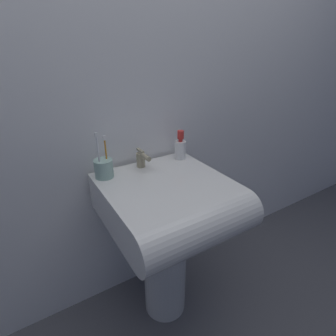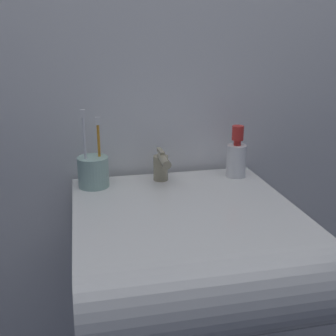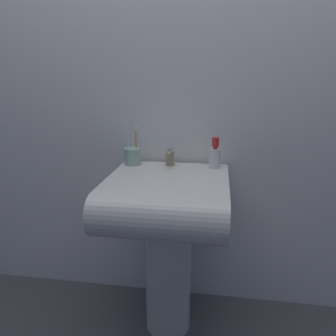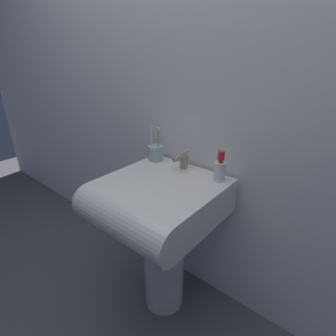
{
  "view_description": "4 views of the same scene",
  "coord_description": "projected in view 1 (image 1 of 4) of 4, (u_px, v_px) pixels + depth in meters",
  "views": [
    {
      "loc": [
        -0.5,
        -0.84,
        1.29
      ],
      "look_at": [
        0.0,
        -0.03,
        0.84
      ],
      "focal_mm": 28.0,
      "sensor_mm": 36.0,
      "label": 1
    },
    {
      "loc": [
        -0.23,
        -0.89,
        1.16
      ],
      "look_at": [
        -0.04,
        0.0,
        0.86
      ],
      "focal_mm": 45.0,
      "sensor_mm": 36.0,
      "label": 2
    },
    {
      "loc": [
        0.2,
        -1.33,
        1.19
      ],
      "look_at": [
        0.0,
        -0.0,
        0.81
      ],
      "focal_mm": 35.0,
      "sensor_mm": 36.0,
      "label": 3
    },
    {
      "loc": [
        0.7,
        -0.81,
        1.31
      ],
      "look_at": [
        0.03,
        -0.0,
        0.84
      ],
      "focal_mm": 28.0,
      "sensor_mm": 36.0,
      "label": 4
    }
  ],
  "objects": [
    {
      "name": "soap_bottle",
      "position": [
        180.0,
        148.0,
        1.31
      ],
      "size": [
        0.05,
        0.05,
        0.15
      ],
      "color": "white",
      "rests_on": "sink_basin"
    },
    {
      "name": "sink_basin",
      "position": [
        172.0,
        205.0,
        1.1
      ],
      "size": [
        0.52,
        0.56,
        0.17
      ],
      "color": "white",
      "rests_on": "sink_pedestal"
    },
    {
      "name": "sink_pedestal",
      "position": [
        165.0,
        264.0,
        1.31
      ],
      "size": [
        0.21,
        0.21,
        0.6
      ],
      "primitive_type": "cylinder",
      "color": "white",
      "rests_on": "ground"
    },
    {
      "name": "faucet",
      "position": [
        142.0,
        159.0,
        1.21
      ],
      "size": [
        0.04,
        0.11,
        0.09
      ],
      "color": "tan",
      "rests_on": "sink_basin"
    },
    {
      "name": "wall_back",
      "position": [
        130.0,
        67.0,
        1.14
      ],
      "size": [
        5.0,
        0.05,
        2.4
      ],
      "primitive_type": "cube",
      "color": "white",
      "rests_on": "ground"
    },
    {
      "name": "ground_plane",
      "position": [
        165.0,
        304.0,
        1.44
      ],
      "size": [
        6.0,
        6.0,
        0.0
      ],
      "primitive_type": "plane",
      "color": "#4C4C51",
      "rests_on": "ground"
    },
    {
      "name": "toothbrush_cup",
      "position": [
        104.0,
        168.0,
        1.13
      ],
      "size": [
        0.08,
        0.08,
        0.21
      ],
      "color": "#99BFB2",
      "rests_on": "sink_basin"
    }
  ]
}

